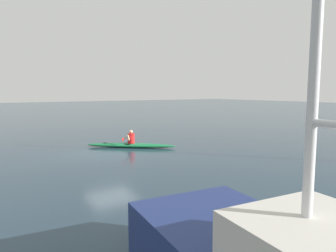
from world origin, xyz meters
name	(u,v)px	position (x,y,z in m)	size (l,w,h in m)	color
ground_plane	(111,153)	(0.00, 0.00, 0.00)	(160.00, 160.00, 0.00)	#233847
kayak	(131,145)	(-1.53, -0.72, 0.13)	(4.32, 3.70, 0.25)	#19723F
kayaker	(131,138)	(-1.53, -0.72, 0.58)	(1.60, 1.93, 0.77)	red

